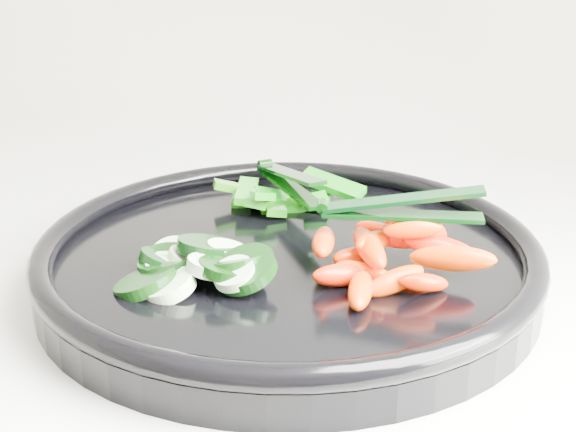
# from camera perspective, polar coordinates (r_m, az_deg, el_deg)

# --- Properties ---
(veggie_tray) EXTENTS (0.43, 0.43, 0.04)m
(veggie_tray) POSITION_cam_1_polar(r_m,az_deg,el_deg) (0.60, 0.00, -3.09)
(veggie_tray) COLOR black
(veggie_tray) RESTS_ON counter
(cucumber_pile) EXTENTS (0.12, 0.11, 0.04)m
(cucumber_pile) POSITION_cam_1_polar(r_m,az_deg,el_deg) (0.57, -6.57, -3.41)
(cucumber_pile) COLOR black
(cucumber_pile) RESTS_ON veggie_tray
(carrot_pile) EXTENTS (0.13, 0.16, 0.05)m
(carrot_pile) POSITION_cam_1_polar(r_m,az_deg,el_deg) (0.56, 7.25, -2.63)
(carrot_pile) COLOR #FF6100
(carrot_pile) RESTS_ON veggie_tray
(pepper_pile) EXTENTS (0.13, 0.09, 0.04)m
(pepper_pile) POSITION_cam_1_polar(r_m,az_deg,el_deg) (0.69, -0.54, 1.36)
(pepper_pile) COLOR #096609
(pepper_pile) RESTS_ON veggie_tray
(tong_carrot) EXTENTS (0.11, 0.03, 0.02)m
(tong_carrot) POSITION_cam_1_polar(r_m,az_deg,el_deg) (0.55, 7.77, 0.62)
(tong_carrot) COLOR black
(tong_carrot) RESTS_ON carrot_pile
(tong_pepper) EXTENTS (0.08, 0.10, 0.02)m
(tong_pepper) POSITION_cam_1_polar(r_m,az_deg,el_deg) (0.68, -0.00, 2.62)
(tong_pepper) COLOR black
(tong_pepper) RESTS_ON pepper_pile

